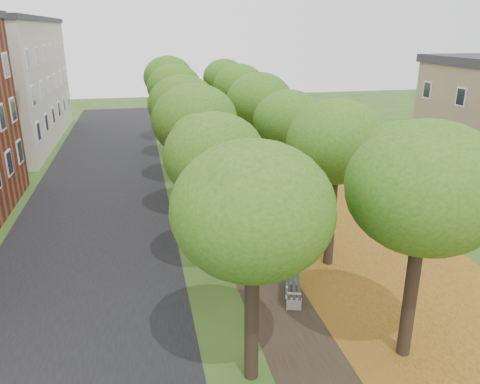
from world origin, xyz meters
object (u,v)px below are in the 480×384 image
car_red (421,186)px  car_grey (392,172)px  car_white (365,156)px  car_silver (458,209)px  bench (292,286)px

car_red → car_grey: 3.23m
car_white → car_red: bearing=-174.0°
car_silver → car_red: car_red is taller
car_red → car_white: 7.15m
car_red → car_grey: size_ratio=0.96×
car_silver → car_grey: car_grey is taller
car_silver → car_red: size_ratio=0.82×
car_silver → bench: bearing=117.2°
bench → car_grey: bearing=-24.7°
car_silver → car_red: (-0.03, 3.42, 0.11)m
bench → car_grey: (10.75, 11.94, 0.21)m
car_silver → car_grey: bearing=1.4°
car_red → car_silver: bearing=-169.8°
car_grey → car_white: (0.00, 3.92, 0.05)m
bench → car_grey: size_ratio=0.42×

